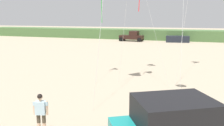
% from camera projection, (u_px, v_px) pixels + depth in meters
% --- Properties ---
extents(dune_ridge, '(90.00, 6.07, 2.05)m').
position_uv_depth(dune_ridge, '(167.00, 35.00, 51.25)').
color(dune_ridge, '#4C703D').
rests_on(dune_ridge, ground_plane).
extents(person_watching, '(0.60, 0.39, 1.67)m').
position_uv_depth(person_watching, '(41.00, 111.00, 9.79)').
color(person_watching, '#DBB28E').
rests_on(person_watching, ground_plane).
extents(distant_pickup, '(4.67, 2.52, 1.98)m').
position_uv_depth(distant_pickup, '(132.00, 36.00, 47.98)').
color(distant_pickup, black).
rests_on(distant_pickup, ground_plane).
extents(distant_sedan, '(4.41, 2.33, 1.20)m').
position_uv_depth(distant_sedan, '(177.00, 39.00, 45.81)').
color(distant_sedan, '#1E232D').
rests_on(distant_sedan, ground_plane).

